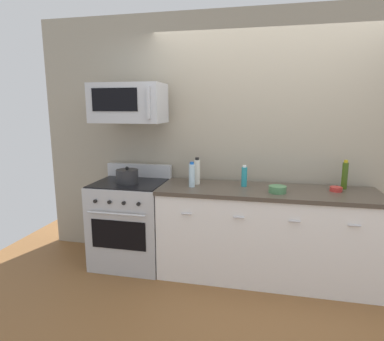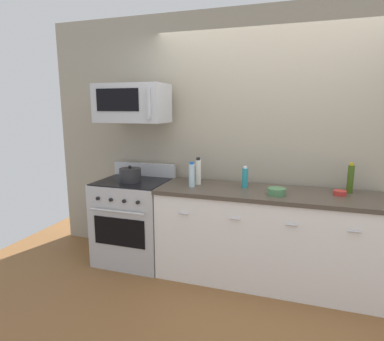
{
  "view_description": "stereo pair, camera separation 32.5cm",
  "coord_description": "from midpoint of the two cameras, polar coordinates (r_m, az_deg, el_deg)",
  "views": [
    {
      "loc": [
        -0.06,
        -3.17,
        1.7
      ],
      "look_at": [
        -0.74,
        -0.05,
        1.09
      ],
      "focal_mm": 30.44,
      "sensor_mm": 36.0,
      "label": 1
    },
    {
      "loc": [
        0.26,
        -3.09,
        1.7
      ],
      "look_at": [
        -0.74,
        -0.05,
        1.09
      ],
      "focal_mm": 30.44,
      "sensor_mm": 36.0,
      "label": 2
    }
  ],
  "objects": [
    {
      "name": "bottle_dish_soap",
      "position": [
        3.29,
        6.37,
        -1.06
      ],
      "size": [
        0.06,
        0.06,
        0.22
      ],
      "color": "teal",
      "rests_on": "countertop_slab"
    },
    {
      "name": "bottle_soy_sauce_dark",
      "position": [
        3.48,
        -2.16,
        -0.53
      ],
      "size": [
        0.06,
        0.06,
        0.2
      ],
      "color": "black",
      "rests_on": "countertop_slab"
    },
    {
      "name": "bottle_olive_oil",
      "position": [
        3.44,
        22.8,
        -0.8
      ],
      "size": [
        0.06,
        0.06,
        0.29
      ],
      "color": "#385114",
      "rests_on": "countertop_slab"
    },
    {
      "name": "stockpot",
      "position": [
        3.51,
        -13.9,
        -1.02
      ],
      "size": [
        0.23,
        0.23,
        0.18
      ],
      "color": "#262628",
      "rests_on": "range_oven"
    },
    {
      "name": "range_oven",
      "position": [
        3.7,
        -13.15,
        -8.85
      ],
      "size": [
        0.76,
        0.69,
        1.07
      ],
      "color": "#B7BABF",
      "rests_on": "ground_plane"
    },
    {
      "name": "bowl_red_small",
      "position": [
        3.33,
        21.42,
        -3.06
      ],
      "size": [
        0.12,
        0.12,
        0.04
      ],
      "color": "#B72D28",
      "rests_on": "countertop_slab"
    },
    {
      "name": "microwave",
      "position": [
        3.53,
        -13.75,
        11.39
      ],
      "size": [
        0.74,
        0.44,
        0.4
      ],
      "color": "#B7BABF"
    },
    {
      "name": "counter_unit",
      "position": [
        3.37,
        9.92,
        -10.91
      ],
      "size": [
        2.12,
        0.66,
        0.92
      ],
      "color": "white",
      "rests_on": "ground_plane"
    },
    {
      "name": "bowl_green_glaze",
      "position": [
        3.11,
        11.89,
        -3.25
      ],
      "size": [
        0.16,
        0.16,
        0.06
      ],
      "color": "#477A4C",
      "rests_on": "countertop_slab"
    },
    {
      "name": "ground_plane",
      "position": [
        3.56,
        9.66,
        -17.79
      ],
      "size": [
        6.25,
        6.25,
        0.0
      ],
      "primitive_type": "plane",
      "color": "brown"
    },
    {
      "name": "bottle_vinegar_white",
      "position": [
        3.36,
        -1.87,
        -0.21
      ],
      "size": [
        0.06,
        0.06,
        0.28
      ],
      "color": "silver",
      "rests_on": "countertop_slab"
    },
    {
      "name": "back_wall",
      "position": [
        3.56,
        10.68,
        5.04
      ],
      "size": [
        5.21,
        0.1,
        2.7
      ],
      "primitive_type": "cube",
      "color": "#9E937F",
      "rests_on": "ground_plane"
    },
    {
      "name": "bottle_water_clear",
      "position": [
        3.25,
        -2.89,
        -0.84
      ],
      "size": [
        0.06,
        0.06,
        0.25
      ],
      "color": "silver",
      "rests_on": "countertop_slab"
    }
  ]
}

